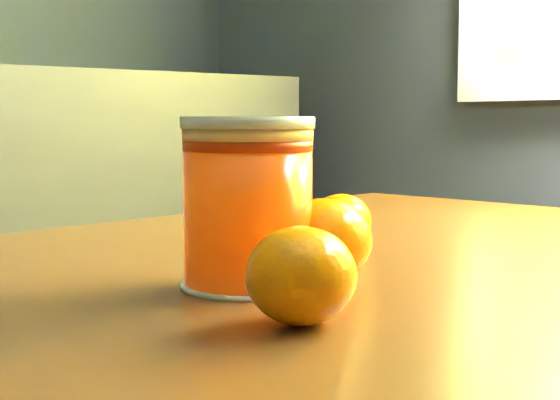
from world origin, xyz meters
TOP-DOWN VIEW (x-y plane):
  - table at (0.94, 0.27)m, footprint 1.01×0.78m
  - juice_glass at (0.78, 0.20)m, footprint 0.09×0.09m
  - orange_front at (0.83, 0.18)m, footprint 0.09×0.09m
  - orange_back at (0.94, 0.29)m, footprint 0.06×0.06m
  - orange_extra at (0.74, 0.11)m, footprint 0.08×0.08m

SIDE VIEW (x-z plane):
  - table at x=0.94m, z-range 0.26..0.94m
  - orange_back at x=0.94m, z-range 0.69..0.74m
  - orange_extra at x=0.74m, z-range 0.69..0.74m
  - orange_front at x=0.83m, z-range 0.69..0.75m
  - juice_glass at x=0.78m, z-range 0.69..0.80m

